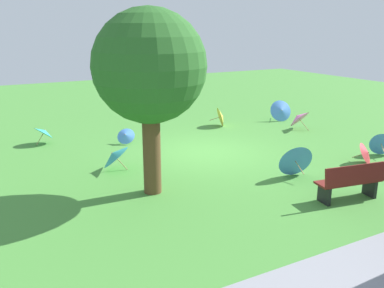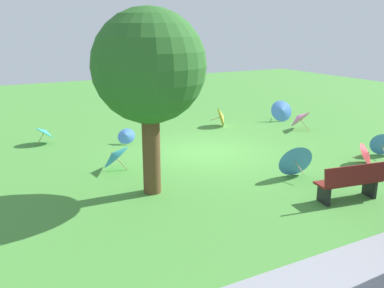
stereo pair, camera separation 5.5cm
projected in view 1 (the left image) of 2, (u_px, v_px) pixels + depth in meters
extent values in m
plane|color=#478C38|center=(206.00, 153.00, 13.28)|extent=(40.00, 40.00, 0.00)
cube|color=maroon|center=(348.00, 181.00, 9.58)|extent=(1.65, 0.71, 0.05)
cube|color=maroon|center=(355.00, 175.00, 9.33)|extent=(1.60, 0.37, 0.45)
cube|color=black|center=(324.00, 194.00, 9.44)|extent=(0.15, 0.41, 0.45)
cube|color=black|center=(370.00, 187.00, 9.84)|extent=(0.15, 0.41, 0.45)
cylinder|color=brown|center=(152.00, 148.00, 9.82)|extent=(0.43, 0.43, 2.26)
sphere|color=#286023|center=(149.00, 66.00, 9.30)|extent=(2.60, 2.60, 2.60)
cylinder|color=tan|center=(278.00, 112.00, 17.97)|extent=(0.19, 0.57, 0.27)
cone|color=#4C8CE5|center=(281.00, 110.00, 17.59)|extent=(1.02, 0.73, 0.89)
sphere|color=tan|center=(282.00, 110.00, 17.53)|extent=(0.05, 0.06, 0.05)
cylinder|color=tan|center=(122.00, 164.00, 11.62)|extent=(0.30, 0.17, 0.38)
cone|color=teal|center=(114.00, 155.00, 11.55)|extent=(1.09, 1.13, 0.68)
sphere|color=tan|center=(112.00, 153.00, 11.53)|extent=(0.06, 0.06, 0.05)
cylinder|color=tan|center=(40.00, 139.00, 14.11)|extent=(0.30, 0.09, 0.39)
cone|color=teal|center=(44.00, 132.00, 14.16)|extent=(0.78, 0.83, 0.52)
sphere|color=tan|center=(45.00, 130.00, 14.17)|extent=(0.06, 0.05, 0.05)
cylinder|color=tan|center=(304.00, 125.00, 16.08)|extent=(0.19, 0.39, 0.41)
cone|color=pink|center=(298.00, 117.00, 16.17)|extent=(1.09, 1.03, 0.74)
sphere|color=tan|center=(297.00, 115.00, 16.19)|extent=(0.05, 0.06, 0.05)
cylinder|color=tan|center=(300.00, 168.00, 10.81)|extent=(0.16, 0.50, 0.22)
cone|color=#4C8CE5|center=(294.00, 159.00, 11.10)|extent=(1.05, 0.76, 0.95)
sphere|color=tan|center=(292.00, 157.00, 11.18)|extent=(0.05, 0.05, 0.05)
cylinder|color=tan|center=(358.00, 155.00, 12.33)|extent=(0.19, 0.33, 0.21)
cone|color=#D8383F|center=(367.00, 153.00, 12.18)|extent=(0.77, 0.67, 0.63)
sphere|color=tan|center=(368.00, 152.00, 12.15)|extent=(0.05, 0.06, 0.05)
cylinder|color=tan|center=(127.00, 139.00, 14.38)|extent=(0.19, 0.25, 0.27)
cone|color=#4C8CE5|center=(126.00, 135.00, 14.16)|extent=(0.79, 0.76, 0.53)
sphere|color=tan|center=(125.00, 134.00, 14.10)|extent=(0.06, 0.06, 0.05)
cylinder|color=tan|center=(215.00, 119.00, 16.68)|extent=(0.42, 0.17, 0.15)
cone|color=yellow|center=(222.00, 117.00, 16.70)|extent=(0.57, 0.84, 0.78)
sphere|color=tan|center=(223.00, 116.00, 16.70)|extent=(0.05, 0.05, 0.04)
cylinder|color=tan|center=(383.00, 148.00, 12.73)|extent=(0.35, 0.38, 0.13)
cone|color=#4C8CE5|center=(381.00, 143.00, 13.00)|extent=(0.72, 0.69, 0.73)
sphere|color=tan|center=(381.00, 142.00, 13.06)|extent=(0.06, 0.06, 0.04)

